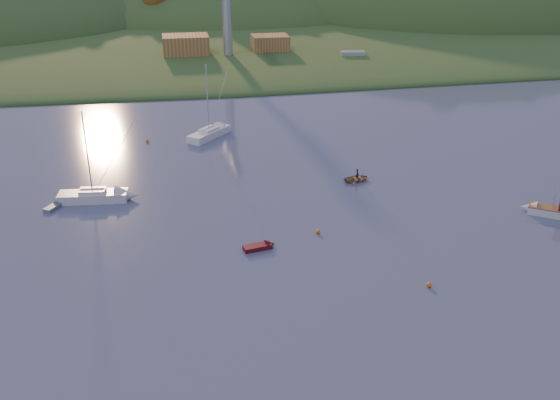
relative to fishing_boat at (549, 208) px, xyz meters
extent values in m
cube|color=#2F481D|center=(-31.33, 200.79, -0.90)|extent=(620.00, 220.00, 1.50)
ellipsoid|color=#2F481D|center=(-31.33, 135.79, -0.90)|extent=(640.00, 150.00, 7.00)
ellipsoid|color=#2F481D|center=(-21.33, 180.79, -0.90)|extent=(140.00, 120.00, 36.00)
ellipsoid|color=#2F481D|center=(63.67, 165.79, -0.90)|extent=(150.00, 130.00, 60.00)
cube|color=slate|center=(-26.33, 92.79, 0.30)|extent=(42.00, 16.00, 2.40)
cube|color=brown|center=(-39.33, 93.79, 3.90)|extent=(11.00, 8.00, 4.80)
cube|color=brown|center=(-18.33, 94.79, 3.50)|extent=(9.00, 7.00, 4.00)
cylinder|color=#B7B7BC|center=(-29.33, 90.79, 10.50)|extent=(2.20, 2.20, 18.00)
cube|color=silver|center=(0.34, -0.24, -0.41)|extent=(5.57, 4.71, 0.98)
cone|color=silver|center=(-1.89, 1.32, -0.41)|extent=(2.68, 2.69, 1.95)
cube|color=brown|center=(0.34, -0.24, 0.10)|extent=(5.60, 4.75, 0.13)
cylinder|color=silver|center=(0.34, -0.24, 1.38)|extent=(0.10, 0.10, 2.61)
cube|color=white|center=(-38.32, 37.06, -0.30)|extent=(7.66, 8.20, 1.19)
cube|color=white|center=(-38.32, 37.06, 0.34)|extent=(3.60, 3.72, 0.76)
cylinder|color=silver|center=(-38.32, 37.06, 5.69)|extent=(0.18, 0.18, 10.80)
cylinder|color=silver|center=(-38.32, 37.06, 0.59)|extent=(2.38, 2.67, 0.12)
cylinder|color=white|center=(-38.32, 37.06, 0.69)|extent=(2.27, 2.51, 0.36)
cube|color=silver|center=(-54.93, 14.32, -0.31)|extent=(8.81, 3.32, 1.19)
cube|color=silver|center=(-54.93, 14.32, 0.34)|extent=(3.39, 2.21, 0.75)
cylinder|color=silver|center=(-54.93, 14.32, 5.67)|extent=(0.18, 0.18, 10.78)
cylinder|color=silver|center=(-54.93, 14.32, 0.59)|extent=(3.45, 0.42, 0.12)
cylinder|color=silver|center=(-54.93, 14.32, 0.69)|extent=(3.04, 0.62, 0.36)
imported|color=#9D8356|center=(-19.78, 14.58, -0.53)|extent=(4.03, 3.21, 0.75)
imported|color=black|center=(-19.78, 14.58, -0.13)|extent=(0.47, 0.62, 1.53)
cube|color=#510B13|center=(-36.17, -2.15, -0.64)|extent=(3.27, 1.81, 0.51)
cone|color=#510B13|center=(-34.66, -1.85, -0.64)|extent=(1.30, 1.42, 1.23)
cube|color=slate|center=(-59.74, 12.67, -0.68)|extent=(2.14, 2.61, 0.43)
cone|color=slate|center=(-59.13, 13.70, -0.68)|extent=(1.34, 1.26, 1.06)
cube|color=slate|center=(0.60, 85.94, -0.03)|extent=(14.00, 6.51, 1.74)
cube|color=#B7B7BC|center=(0.60, 85.94, 1.41)|extent=(6.11, 3.61, 2.31)
sphere|color=#FD620D|center=(-28.78, 0.26, -0.65)|extent=(0.50, 0.50, 0.50)
sphere|color=#FD620D|center=(-48.38, 36.46, -0.65)|extent=(0.50, 0.50, 0.50)
sphere|color=#FD620D|center=(-20.73, -12.79, -0.65)|extent=(0.50, 0.50, 0.50)
camera|label=1|loc=(-44.58, -61.51, 32.16)|focal=40.00mm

